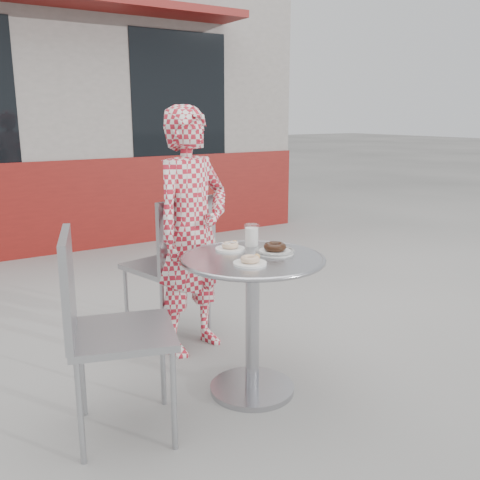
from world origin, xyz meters
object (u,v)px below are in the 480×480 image
plate_far (230,247)px  plate_near (250,261)px  chair_far (169,294)px  seated_person (192,232)px  chair_left (121,373)px  plate_checker (275,250)px  bistro_table (253,291)px  milk_cup (252,236)px

plate_far → plate_near: (-0.07, -0.30, -0.00)m
chair_far → seated_person: bearing=89.9°
chair_left → plate_checker: (0.87, -0.01, 0.47)m
bistro_table → plate_far: bearing=95.4°
chair_far → plate_far: chair_far is taller
chair_far → plate_near: chair_far is taller
bistro_table → plate_far: plate_far is taller
chair_far → plate_far: 0.88m
chair_far → chair_left: bearing=40.1°
chair_far → seated_person: seated_person is taller
bistro_table → milk_cup: (0.13, 0.20, 0.24)m
seated_person → milk_cup: (0.12, -0.48, 0.05)m
plate_near → milk_cup: bearing=55.3°
bistro_table → plate_near: bearing=-129.0°
chair_far → chair_left: 1.13m
chair_left → milk_cup: chair_left is taller
plate_near → plate_checker: bearing=25.9°
chair_left → seated_person: (0.73, 0.67, 0.46)m
plate_far → seated_person: bearing=87.5°
seated_person → milk_cup: size_ratio=12.37×
seated_person → plate_far: bearing=-109.0°
seated_person → plate_near: bearing=-113.1°
bistro_table → plate_near: plate_near is taller
chair_far → chair_left: chair_left is taller
plate_checker → seated_person: bearing=101.8°
chair_far → chair_left: size_ratio=0.99×
bistro_table → seated_person: (0.00, 0.68, 0.19)m
bistro_table → plate_far: 0.28m
bistro_table → seated_person: seated_person is taller
chair_far → seated_person: (0.06, -0.24, 0.47)m
plate_far → chair_left: bearing=-165.8°
plate_far → plate_checker: bearing=-48.9°
seated_person → plate_checker: (0.14, -0.67, 0.01)m
chair_left → chair_far: bearing=-18.8°
chair_left → milk_cup: 1.01m
chair_left → plate_near: chair_left is taller
seated_person → plate_far: size_ratio=9.59×
seated_person → chair_far: bearing=86.9°
plate_far → plate_checker: 0.25m
chair_left → plate_near: size_ratio=5.94×
chair_left → plate_near: (0.64, -0.12, 0.47)m
milk_cup → bistro_table: bearing=-122.3°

